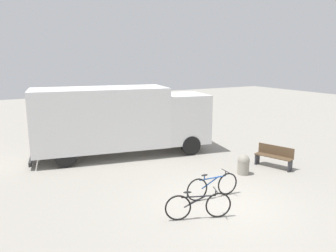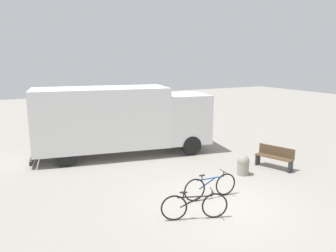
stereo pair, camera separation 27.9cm
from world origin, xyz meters
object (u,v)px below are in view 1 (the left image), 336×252
bicycle_near (198,206)px  bicycle_middle (213,186)px  delivery_truck (120,118)px  park_bench (274,156)px  bollard_near_bench (243,164)px

bicycle_near → bicycle_middle: same height
delivery_truck → park_bench: bearing=-33.7°
bicycle_middle → bollard_near_bench: (2.24, 1.12, 0.01)m
park_bench → bicycle_middle: bearing=87.9°
bicycle_near → park_bench: bearing=43.1°
bicycle_near → bollard_near_bench: bearing=51.6°
delivery_truck → bicycle_near: 6.65m
bicycle_middle → park_bench: bearing=20.4°
park_bench → bollard_near_bench: 1.59m
park_bench → bicycle_middle: (-3.82, -1.14, -0.08)m
delivery_truck → bicycle_near: delivery_truck is taller
delivery_truck → park_bench: size_ratio=5.26×
park_bench → bollard_near_bench: (-1.58, -0.02, -0.07)m
delivery_truck → bollard_near_bench: (3.01, -4.50, -1.23)m
park_bench → delivery_truck: bearing=27.0°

